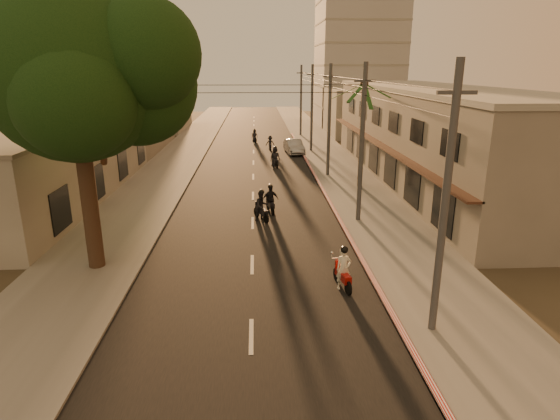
{
  "coord_description": "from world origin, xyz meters",
  "views": [
    {
      "loc": [
        0.25,
        -17.89,
        8.72
      ],
      "look_at": [
        1.5,
        6.07,
        1.37
      ],
      "focal_mm": 30.0,
      "sensor_mm": 36.0,
      "label": 1
    }
  ],
  "objects_px": {
    "broadleaf_tree": "(85,73)",
    "parked_car": "(294,147)",
    "scooter_far_a": "(275,158)",
    "scooter_far_c": "(255,136)",
    "scooter_mid_b": "(270,200)",
    "palm_tree": "(364,90)",
    "scooter_mid_a": "(262,206)",
    "scooter_red": "(343,270)",
    "scooter_far_b": "(270,143)"
  },
  "relations": [
    {
      "from": "scooter_red",
      "to": "scooter_mid_a",
      "type": "bearing_deg",
      "value": 98.66
    },
    {
      "from": "palm_tree",
      "to": "scooter_far_a",
      "type": "height_order",
      "value": "palm_tree"
    },
    {
      "from": "scooter_mid_b",
      "to": "scooter_far_a",
      "type": "distance_m",
      "value": 13.83
    },
    {
      "from": "palm_tree",
      "to": "scooter_far_c",
      "type": "height_order",
      "value": "palm_tree"
    },
    {
      "from": "parked_car",
      "to": "scooter_far_c",
      "type": "bearing_deg",
      "value": 111.04
    },
    {
      "from": "broadleaf_tree",
      "to": "scooter_red",
      "type": "bearing_deg",
      "value": -14.81
    },
    {
      "from": "scooter_far_b",
      "to": "scooter_far_c",
      "type": "relative_size",
      "value": 0.99
    },
    {
      "from": "scooter_mid_a",
      "to": "scooter_mid_b",
      "type": "height_order",
      "value": "scooter_mid_a"
    },
    {
      "from": "scooter_mid_b",
      "to": "palm_tree",
      "type": "bearing_deg",
      "value": 29.59
    },
    {
      "from": "palm_tree",
      "to": "parked_car",
      "type": "relative_size",
      "value": 1.77
    },
    {
      "from": "broadleaf_tree",
      "to": "scooter_far_a",
      "type": "relative_size",
      "value": 6.18
    },
    {
      "from": "scooter_red",
      "to": "scooter_far_b",
      "type": "bearing_deg",
      "value": 82.6
    },
    {
      "from": "scooter_mid_b",
      "to": "parked_car",
      "type": "height_order",
      "value": "scooter_mid_b"
    },
    {
      "from": "palm_tree",
      "to": "scooter_mid_b",
      "type": "height_order",
      "value": "palm_tree"
    },
    {
      "from": "scooter_red",
      "to": "scooter_far_c",
      "type": "distance_m",
      "value": 39.39
    },
    {
      "from": "palm_tree",
      "to": "parked_car",
      "type": "bearing_deg",
      "value": 104.29
    },
    {
      "from": "scooter_far_b",
      "to": "parked_car",
      "type": "relative_size",
      "value": 0.35
    },
    {
      "from": "broadleaf_tree",
      "to": "scooter_far_a",
      "type": "bearing_deg",
      "value": 68.38
    },
    {
      "from": "scooter_mid_a",
      "to": "broadleaf_tree",
      "type": "bearing_deg",
      "value": -162.75
    },
    {
      "from": "broadleaf_tree",
      "to": "scooter_far_a",
      "type": "height_order",
      "value": "broadleaf_tree"
    },
    {
      "from": "broadleaf_tree",
      "to": "scooter_far_c",
      "type": "bearing_deg",
      "value": 79.55
    },
    {
      "from": "broadleaf_tree",
      "to": "palm_tree",
      "type": "height_order",
      "value": "broadleaf_tree"
    },
    {
      "from": "scooter_mid_a",
      "to": "scooter_far_a",
      "type": "distance_m",
      "value": 15.35
    },
    {
      "from": "scooter_far_a",
      "to": "scooter_far_c",
      "type": "distance_m",
      "value": 14.95
    },
    {
      "from": "scooter_mid_b",
      "to": "parked_car",
      "type": "bearing_deg",
      "value": 69.92
    },
    {
      "from": "broadleaf_tree",
      "to": "scooter_far_a",
      "type": "distance_m",
      "value": 24.5
    },
    {
      "from": "palm_tree",
      "to": "scooter_red",
      "type": "distance_m",
      "value": 18.26
    },
    {
      "from": "broadleaf_tree",
      "to": "parked_car",
      "type": "xyz_separation_m",
      "value": [
        10.86,
        28.59,
        -7.74
      ]
    },
    {
      "from": "scooter_far_a",
      "to": "parked_car",
      "type": "height_order",
      "value": "scooter_far_a"
    },
    {
      "from": "scooter_mid_b",
      "to": "scooter_far_b",
      "type": "distance_m",
      "value": 22.99
    },
    {
      "from": "palm_tree",
      "to": "scooter_mid_b",
      "type": "distance_m",
      "value": 11.12
    },
    {
      "from": "scooter_far_a",
      "to": "broadleaf_tree",
      "type": "bearing_deg",
      "value": -123.33
    },
    {
      "from": "palm_tree",
      "to": "scooter_far_c",
      "type": "relative_size",
      "value": 4.97
    },
    {
      "from": "palm_tree",
      "to": "scooter_far_c",
      "type": "bearing_deg",
      "value": 109.19
    },
    {
      "from": "broadleaf_tree",
      "to": "scooter_far_b",
      "type": "xyz_separation_m",
      "value": [
        8.43,
        30.83,
        -7.74
      ]
    },
    {
      "from": "palm_tree",
      "to": "scooter_mid_b",
      "type": "xyz_separation_m",
      "value": [
        -6.89,
        -6.0,
        -6.32
      ]
    },
    {
      "from": "parked_car",
      "to": "broadleaf_tree",
      "type": "bearing_deg",
      "value": -117.34
    },
    {
      "from": "scooter_mid_b",
      "to": "parked_car",
      "type": "distance_m",
      "value": 20.97
    },
    {
      "from": "broadleaf_tree",
      "to": "scooter_mid_a",
      "type": "distance_m",
      "value": 12.23
    },
    {
      "from": "palm_tree",
      "to": "scooter_far_a",
      "type": "bearing_deg",
      "value": 127.71
    },
    {
      "from": "palm_tree",
      "to": "scooter_far_b",
      "type": "relative_size",
      "value": 5.0
    },
    {
      "from": "broadleaf_tree",
      "to": "scooter_mid_b",
      "type": "bearing_deg",
      "value": 45.5
    },
    {
      "from": "scooter_far_a",
      "to": "parked_car",
      "type": "distance_m",
      "value": 7.3
    },
    {
      "from": "palm_tree",
      "to": "scooter_mid_a",
      "type": "bearing_deg",
      "value": -134.9
    },
    {
      "from": "scooter_mid_a",
      "to": "palm_tree",
      "type": "bearing_deg",
      "value": 20.65
    },
    {
      "from": "scooter_far_a",
      "to": "scooter_mid_b",
      "type": "bearing_deg",
      "value": -105.3
    },
    {
      "from": "scooter_mid_a",
      "to": "parked_car",
      "type": "height_order",
      "value": "scooter_mid_a"
    },
    {
      "from": "broadleaf_tree",
      "to": "scooter_far_b",
      "type": "relative_size",
      "value": 7.38
    },
    {
      "from": "scooter_far_a",
      "to": "scooter_far_c",
      "type": "xyz_separation_m",
      "value": [
        -1.85,
        14.83,
        -0.14
      ]
    },
    {
      "from": "scooter_mid_a",
      "to": "scooter_far_a",
      "type": "relative_size",
      "value": 0.97
    }
  ]
}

